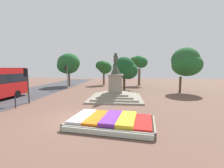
{
  "coord_description": "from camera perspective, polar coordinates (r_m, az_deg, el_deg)",
  "views": [
    {
      "loc": [
        3.23,
        -9.8,
        3.53
      ],
      "look_at": [
        2.07,
        3.94,
        2.07
      ],
      "focal_mm": 24.0,
      "sensor_mm": 36.0,
      "label": 1
    }
  ],
  "objects": [
    {
      "name": "ground_plane",
      "position": [
        10.91,
        -13.01,
        -13.0
      ],
      "size": [
        85.19,
        85.19,
        0.0
      ],
      "primitive_type": "plane",
      "color": "brown"
    },
    {
      "name": "flower_planter",
      "position": [
        9.56,
        -0.38,
        -14.06
      ],
      "size": [
        5.6,
        3.92,
        0.58
      ],
      "color": "#38281C",
      "rests_on": "ground_plane"
    },
    {
      "name": "statue_monument",
      "position": [
        17.27,
        1.38,
        -2.69
      ],
      "size": [
        5.94,
        5.94,
        5.27
      ],
      "color": "gray",
      "rests_on": "ground_plane"
    },
    {
      "name": "traffic_light_mid_block",
      "position": [
        17.15,
        -29.69,
        1.57
      ],
      "size": [
        0.42,
        0.3,
        3.52
      ],
      "color": "#2D2D33",
      "rests_on": "ground_plane"
    },
    {
      "name": "traffic_light_far_corner",
      "position": [
        26.02,
        -16.92,
        4.18
      ],
      "size": [
        0.42,
        0.31,
        4.03
      ],
      "color": "slate",
      "rests_on": "ground_plane"
    },
    {
      "name": "kerb_bollard_mid_b",
      "position": [
        15.82,
        -32.91,
        -5.85
      ],
      "size": [
        0.12,
        0.12,
        1.03
      ],
      "color": "#2D2D33",
      "rests_on": "ground_plane"
    },
    {
      "name": "kerb_bollard_north",
      "position": [
        17.61,
        -28.97,
        -4.9
      ],
      "size": [
        0.14,
        0.14,
        0.79
      ],
      "color": "slate",
      "rests_on": "ground_plane"
    },
    {
      "name": "park_tree_far_left",
      "position": [
        24.15,
        5.42,
        5.67
      ],
      "size": [
        4.02,
        4.0,
        5.3
      ],
      "color": "#4C3823",
      "rests_on": "ground_plane"
    },
    {
      "name": "park_tree_behind_statue",
      "position": [
        31.36,
        10.0,
        8.21
      ],
      "size": [
        3.74,
        3.02,
        6.09
      ],
      "color": "brown",
      "rests_on": "ground_plane"
    },
    {
      "name": "park_tree_far_right",
      "position": [
        23.87,
        26.34,
        7.35
      ],
      "size": [
        4.03,
        4.51,
        6.46
      ],
      "color": "#4C3823",
      "rests_on": "ground_plane"
    },
    {
      "name": "park_tree_street_side",
      "position": [
        31.58,
        -3.13,
        6.49
      ],
      "size": [
        3.32,
        2.73,
        5.1
      ],
      "color": "brown",
      "rests_on": "ground_plane"
    },
    {
      "name": "park_tree_mid_canopy",
      "position": [
        30.48,
        -16.41,
        7.33
      ],
      "size": [
        4.7,
        4.69,
        6.35
      ],
      "color": "#4C3823",
      "rests_on": "ground_plane"
    }
  ]
}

